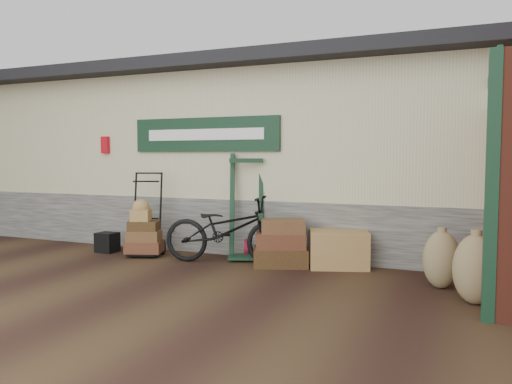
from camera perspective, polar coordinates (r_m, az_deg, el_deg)
ground at (r=7.36m, az=-7.33°, el=-8.47°), size 80.00×80.00×0.00m
station_building at (r=9.65m, az=0.71°, el=4.19°), size 14.40×4.10×3.20m
porter_trolley at (r=8.27m, az=-12.41°, el=-2.35°), size 0.81×0.70×1.36m
green_barrow at (r=7.76m, az=-1.12°, el=-1.67°), size 0.72×0.67×1.63m
suitcase_stack at (r=7.29m, az=2.85°, el=-5.79°), size 0.90×0.74×0.69m
wicker_hamper at (r=7.30m, az=9.43°, el=-6.45°), size 0.95×0.77×0.53m
black_trunk at (r=8.73m, az=-16.64°, el=-5.53°), size 0.34×0.29×0.33m
bicycle at (r=7.45m, az=-3.34°, el=-3.91°), size 0.99×2.02×1.12m
burlap_sack_left at (r=6.47m, az=20.42°, el=-7.25°), size 0.50×0.45×0.70m
burlap_sack_right at (r=5.92m, az=23.79°, el=-8.09°), size 0.55×0.49×0.76m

